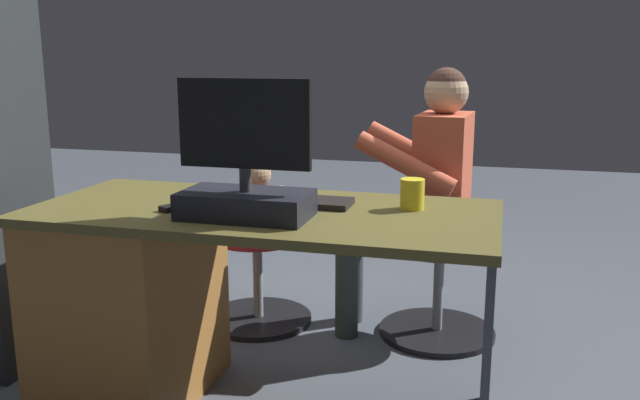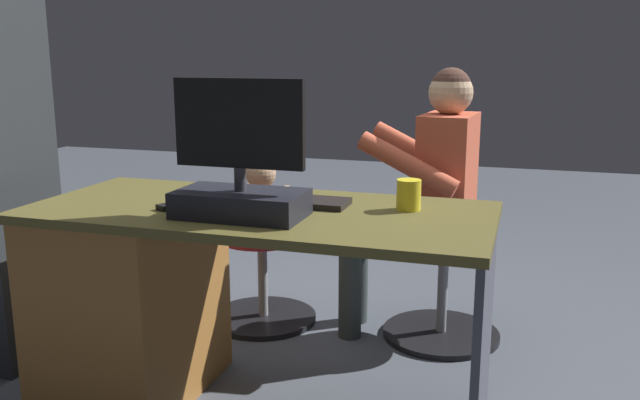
{
  "view_description": "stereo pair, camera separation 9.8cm",
  "coord_description": "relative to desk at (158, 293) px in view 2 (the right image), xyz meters",
  "views": [
    {
      "loc": [
        -0.72,
        2.35,
        1.2
      ],
      "look_at": [
        -0.1,
        0.07,
        0.68
      ],
      "focal_mm": 37.54,
      "sensor_mm": 36.0,
      "label": 1
    },
    {
      "loc": [
        -0.81,
        2.33,
        1.2
      ],
      "look_at": [
        -0.1,
        0.07,
        0.68
      ],
      "focal_mm": 37.54,
      "sensor_mm": 36.0,
      "label": 2
    }
  ],
  "objects": [
    {
      "name": "visitor_chair",
      "position": [
        -0.88,
        -0.81,
        -0.13
      ],
      "size": [
        0.5,
        0.5,
        0.45
      ],
      "color": "black",
      "rests_on": "ground_plane"
    },
    {
      "name": "office_chair_teddy",
      "position": [
        -0.08,
        -0.75,
        -0.13
      ],
      "size": [
        0.48,
        0.48,
        0.45
      ],
      "color": "black",
      "rests_on": "ground_plane"
    },
    {
      "name": "cup",
      "position": [
        -0.85,
        -0.12,
        0.38
      ],
      "size": [
        0.08,
        0.08,
        0.1
      ],
      "primitive_type": "cylinder",
      "color": "yellow",
      "rests_on": "desk"
    },
    {
      "name": "monitor",
      "position": [
        -0.38,
        0.12,
        0.44
      ],
      "size": [
        0.41,
        0.21,
        0.41
      ],
      "color": "black",
      "rests_on": "desk"
    },
    {
      "name": "computer_mouse",
      "position": [
        -0.16,
        -0.11,
        0.35
      ],
      "size": [
        0.06,
        0.1,
        0.04
      ],
      "primitive_type": "ellipsoid",
      "color": "#281E2D",
      "rests_on": "desk"
    },
    {
      "name": "teddy_bear",
      "position": [
        -0.08,
        -0.76,
        0.2
      ],
      "size": [
        0.23,
        0.23,
        0.32
      ],
      "color": "tan",
      "rests_on": "office_chair_teddy"
    },
    {
      "name": "desk",
      "position": [
        0.0,
        0.0,
        0.0
      ],
      "size": [
        1.48,
        0.67,
        0.72
      ],
      "color": "brown",
      "rests_on": "ground_plane"
    },
    {
      "name": "tv_remote",
      "position": [
        -0.14,
        0.07,
        0.34
      ],
      "size": [
        0.11,
        0.15,
        0.02
      ],
      "primitive_type": "cube",
      "rotation": [
        0.0,
        0.0,
        -0.47
      ],
      "color": "black",
      "rests_on": "desk"
    },
    {
      "name": "person",
      "position": [
        -0.8,
        -0.81,
        0.28
      ],
      "size": [
        0.55,
        0.5,
        1.15
      ],
      "color": "#D05A3C",
      "rests_on": "ground_plane"
    },
    {
      "name": "keyboard",
      "position": [
        -0.44,
        -0.09,
        0.34
      ],
      "size": [
        0.42,
        0.14,
        0.02
      ],
      "primitive_type": "cube",
      "color": "black",
      "rests_on": "desk"
    },
    {
      "name": "ground_plane",
      "position": [
        -0.38,
        -0.4,
        -0.39
      ],
      "size": [
        10.0,
        10.0,
        0.0
      ],
      "primitive_type": "plane",
      "color": "#4A515C"
    }
  ]
}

